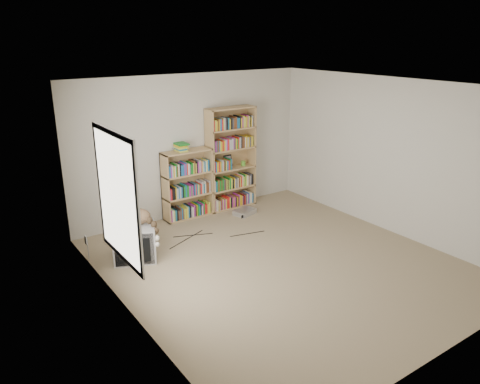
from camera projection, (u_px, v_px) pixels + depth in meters
floor at (280, 263)px, 6.71m from camera, size 4.50×5.00×0.01m
wall_back at (192, 146)px, 8.25m from camera, size 4.50×0.02×2.50m
wall_front at (455, 246)px, 4.37m from camera, size 4.50×0.02×2.50m
wall_left at (124, 215)px, 5.09m from camera, size 0.02×5.00×2.50m
wall_right at (390, 157)px, 7.53m from camera, size 0.02×5.00×2.50m
ceiling at (286, 86)px, 5.91m from camera, size 4.50×5.00×0.02m
window at (117, 197)px, 5.21m from camera, size 0.02×1.22×1.52m
crt_tv at (135, 242)px, 6.79m from camera, size 0.76×0.73×0.52m
cat at (138, 219)px, 6.70m from camera, size 0.58×0.68×0.53m
bookcase_tall at (230, 161)px, 8.65m from camera, size 0.94×0.30×1.89m
bookcase_short at (187, 187)px, 8.26m from camera, size 0.89×0.30×1.22m
book_stack at (181, 147)px, 7.98m from camera, size 0.20×0.26×0.14m
green_mug at (243, 163)px, 8.81m from camera, size 0.08×0.08×0.09m
framed_print at (228, 161)px, 8.71m from camera, size 0.17×0.05×0.22m
dvd_player at (245, 212)px, 8.53m from camera, size 0.45×0.38×0.09m
wall_outlet at (86, 240)px, 6.71m from camera, size 0.01×0.08×0.13m
floor_cables at (218, 236)px, 7.60m from camera, size 1.20×0.70×0.01m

